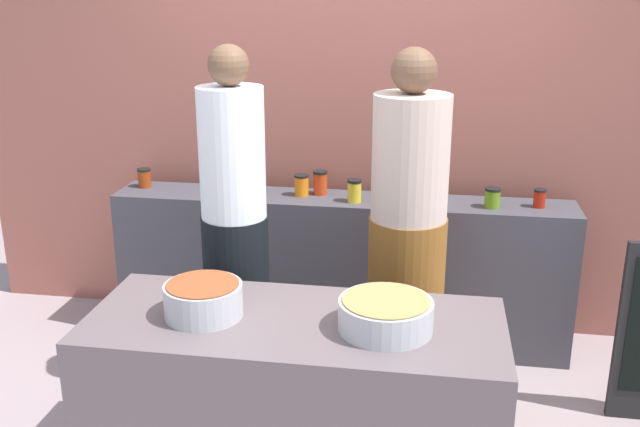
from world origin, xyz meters
TOP-DOWN VIEW (x-y plane):
  - storefront_wall at (0.00, 1.45)m, footprint 4.80×0.12m
  - display_shelf at (0.00, 1.10)m, footprint 2.70×0.36m
  - prep_table at (0.00, -0.30)m, footprint 1.70×0.70m
  - preserve_jar_0 at (-1.22, 1.14)m, footprint 0.08×0.08m
  - preserve_jar_1 at (-0.65, 1.07)m, footprint 0.07×0.07m
  - preserve_jar_2 at (-0.52, 1.11)m, footprint 0.07×0.07m
  - preserve_jar_3 at (-0.23, 1.12)m, footprint 0.09×0.09m
  - preserve_jar_4 at (-0.13, 1.16)m, footprint 0.09×0.09m
  - preserve_jar_5 at (0.09, 1.04)m, footprint 0.08×0.08m
  - preserve_jar_6 at (0.86, 1.05)m, footprint 0.09×0.09m
  - preserve_jar_7 at (1.12, 1.10)m, footprint 0.07×0.07m
  - cooking_pot_left at (-0.37, -0.32)m, footprint 0.32×0.32m
  - cooking_pot_center at (0.37, -0.33)m, footprint 0.37×0.37m
  - cook_with_tongs at (-0.42, 0.32)m, footprint 0.33×0.33m
  - cook_in_cap at (0.42, 0.51)m, footprint 0.39×0.39m

SIDE VIEW (x-z plane):
  - prep_table at x=0.00m, z-range 0.00..0.81m
  - display_shelf at x=0.00m, z-range 0.00..0.91m
  - cook_in_cap at x=0.42m, z-range -0.09..1.74m
  - cook_with_tongs at x=-0.42m, z-range -0.07..1.77m
  - cooking_pot_center at x=0.37m, z-range 0.80..0.93m
  - cooking_pot_left at x=-0.37m, z-range 0.80..0.95m
  - preserve_jar_7 at x=1.12m, z-range 0.91..1.01m
  - preserve_jar_1 at x=-0.65m, z-range 0.91..1.01m
  - preserve_jar_6 at x=0.86m, z-range 0.91..1.02m
  - preserve_jar_0 at x=-1.22m, z-range 0.91..1.02m
  - preserve_jar_3 at x=-0.23m, z-range 0.91..1.03m
  - preserve_jar_5 at x=0.09m, z-range 0.91..1.04m
  - preserve_jar_2 at x=-0.52m, z-range 0.91..1.05m
  - preserve_jar_4 at x=-0.13m, z-range 0.91..1.05m
  - storefront_wall at x=0.00m, z-range 0.00..3.00m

